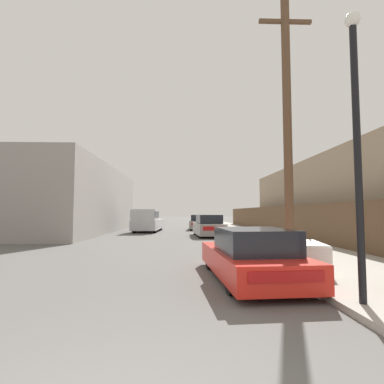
{
  "coord_description": "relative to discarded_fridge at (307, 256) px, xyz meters",
  "views": [
    {
      "loc": [
        0.59,
        -1.69,
        1.61
      ],
      "look_at": [
        0.91,
        7.93,
        2.27
      ],
      "focal_mm": 28.0,
      "sensor_mm": 36.0,
      "label": 1
    }
  ],
  "objects": [
    {
      "name": "discarded_fridge",
      "position": [
        0.0,
        0.0,
        0.0
      ],
      "size": [
        1.08,
        1.93,
        0.73
      ],
      "rotation": [
        0.0,
        0.0,
        -0.2
      ],
      "color": "white",
      "rests_on": "sidewalk_curb"
    },
    {
      "name": "street_lamp",
      "position": [
        -0.3,
        -2.89,
        2.51
      ],
      "size": [
        0.26,
        0.26,
        4.97
      ],
      "color": "black",
      "rests_on": "sidewalk_curb"
    },
    {
      "name": "parked_sports_car_red",
      "position": [
        -1.62,
        -0.59,
        0.09
      ],
      "size": [
        2.02,
        4.48,
        1.23
      ],
      "rotation": [
        0.0,
        0.0,
        0.07
      ],
      "color": "red",
      "rests_on": "ground"
    },
    {
      "name": "car_parked_far",
      "position": [
        -1.58,
        20.32,
        0.17
      ],
      "size": [
        2.16,
        4.28,
        1.38
      ],
      "rotation": [
        0.0,
        0.0,
        -0.06
      ],
      "color": "gray",
      "rests_on": "ground"
    },
    {
      "name": "car_parked_mid",
      "position": [
        -1.47,
        12.45,
        0.2
      ],
      "size": [
        1.99,
        4.32,
        1.45
      ],
      "rotation": [
        0.0,
        0.0,
        0.07
      ],
      "color": "gray",
      "rests_on": "ground"
    },
    {
      "name": "wooden_fence",
      "position": [
        3.39,
        12.88,
        0.61
      ],
      "size": [
        0.08,
        36.44,
        1.93
      ],
      "primitive_type": "cube",
      "color": "brown",
      "rests_on": "sidewalk_curb"
    },
    {
      "name": "pickup_truck",
      "position": [
        -6.16,
        17.11,
        0.45
      ],
      "size": [
        2.26,
        5.44,
        1.85
      ],
      "rotation": [
        0.0,
        0.0,
        3.09
      ],
      "color": "silver",
      "rests_on": "ground"
    },
    {
      "name": "utility_pole",
      "position": [
        0.23,
        1.88,
        4.21
      ],
      "size": [
        1.8,
        0.28,
        8.88
      ],
      "color": "brown",
      "rests_on": "sidewalk_curb"
    },
    {
      "name": "sidewalk_curb",
      "position": [
        1.44,
        17.4,
        -0.41
      ],
      "size": [
        4.2,
        63.0,
        0.12
      ],
      "primitive_type": "cube",
      "color": "#9E998E",
      "rests_on": "ground"
    },
    {
      "name": "building_left_block",
      "position": [
        -12.32,
        16.93,
        2.14
      ],
      "size": [
        7.0,
        18.46,
        5.23
      ],
      "primitive_type": "cube",
      "color": "gray",
      "rests_on": "ground"
    },
    {
      "name": "building_right_house",
      "position": [
        7.47,
        10.21,
        1.99
      ],
      "size": [
        6.0,
        23.12,
        4.93
      ],
      "primitive_type": "cube",
      "color": "gray",
      "rests_on": "ground"
    }
  ]
}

